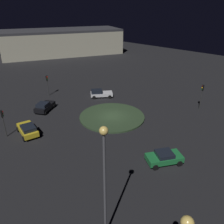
{
  "coord_description": "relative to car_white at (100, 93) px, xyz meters",
  "views": [
    {
      "loc": [
        -22.34,
        -22.05,
        15.86
      ],
      "look_at": [
        0.0,
        0.0,
        0.88
      ],
      "focal_mm": 36.58,
      "sensor_mm": 36.0,
      "label": 1
    }
  ],
  "objects": [
    {
      "name": "ground_plane",
      "position": [
        -4.43,
        -7.47,
        -0.74
      ],
      "size": [
        117.41,
        117.41,
        0.0
      ],
      "primitive_type": "plane",
      "color": "black"
    },
    {
      "name": "traffic_light_northwest",
      "position": [
        -18.18,
        -1.55,
        1.96
      ],
      "size": [
        0.39,
        0.36,
        3.77
      ],
      "rotation": [
        0.0,
        0.0,
        -0.41
      ],
      "color": "#2D2D2D",
      "rests_on": "ground_plane"
    },
    {
      "name": "traffic_light_southeast",
      "position": [
        7.71,
        -15.72,
        2.28
      ],
      "size": [
        0.4,
        0.37,
        4.24
      ],
      "rotation": [
        0.0,
        0.0,
        2.54
      ],
      "color": "#2D2D2D",
      "rests_on": "ground_plane"
    },
    {
      "name": "streetlamp_southwest_near",
      "position": [
        -18.85,
        -21.01,
        5.49
      ],
      "size": [
        0.56,
        0.56,
        9.37
      ],
      "color": "#4C4C51",
      "rests_on": "ground_plane"
    },
    {
      "name": "roundabout_island",
      "position": [
        -4.43,
        -7.47,
        -0.62
      ],
      "size": [
        9.98,
        9.98,
        0.23
      ],
      "primitive_type": "cylinder",
      "color": "#2D4228",
      "rests_on": "ground_plane"
    },
    {
      "name": "car_green",
      "position": [
        -8.33,
        -19.32,
        -0.02
      ],
      "size": [
        4.28,
        3.65,
        1.36
      ],
      "rotation": [
        0.0,
        0.0,
        2.58
      ],
      "color": "#1E7238",
      "rests_on": "ground_plane"
    },
    {
      "name": "car_white",
      "position": [
        0.0,
        0.0,
        0.0
      ],
      "size": [
        4.32,
        3.99,
        1.42
      ],
      "rotation": [
        0.0,
        0.0,
        -0.68
      ],
      "color": "white",
      "rests_on": "ground_plane"
    },
    {
      "name": "car_yellow",
      "position": [
        -15.97,
        -3.14,
        0.05
      ],
      "size": [
        2.72,
        4.34,
        1.49
      ],
      "rotation": [
        0.0,
        0.0,
        1.38
      ],
      "color": "gold",
      "rests_on": "ground_plane"
    },
    {
      "name": "store_building",
      "position": [
        18.5,
        38.82,
        3.32
      ],
      "size": [
        41.12,
        28.79,
        8.11
      ],
      "rotation": [
        0.0,
        0.0,
        2.72
      ],
      "color": "#B7B299",
      "rests_on": "ground_plane"
    },
    {
      "name": "car_black",
      "position": [
        -10.48,
        1.95,
        0.04
      ],
      "size": [
        4.26,
        3.55,
        1.53
      ],
      "rotation": [
        0.0,
        0.0,
        0.54
      ],
      "color": "black",
      "rests_on": "ground_plane"
    },
    {
      "name": "traffic_light_north",
      "position": [
        -6.34,
        7.53,
        2.03
      ],
      "size": [
        0.33,
        0.37,
        3.88
      ],
      "rotation": [
        0.0,
        0.0,
        -1.44
      ],
      "color": "#2D2D2D",
      "rests_on": "ground_plane"
    }
  ]
}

